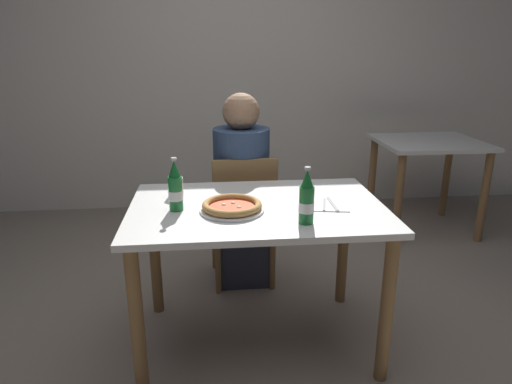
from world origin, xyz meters
TOP-DOWN VIEW (x-y plane):
  - ground_plane at (0.00, 0.00)m, footprint 8.00×8.00m
  - back_wall_tiled at (0.00, 2.20)m, footprint 7.00×0.10m
  - dining_table_main at (0.00, 0.00)m, footprint 1.20×0.80m
  - chair_behind_table at (-0.02, 0.61)m, footprint 0.42×0.42m
  - diner_seated at (-0.03, 0.66)m, footprint 0.34×0.34m
  - dining_table_background at (1.52, 1.38)m, footprint 0.80×0.70m
  - pizza_margherita_near at (-0.12, -0.06)m, footprint 0.30×0.30m
  - beer_bottle_left at (0.18, -0.24)m, footprint 0.07×0.07m
  - beer_bottle_center at (-0.38, -0.03)m, footprint 0.07×0.07m
  - napkin_with_cutlery at (0.34, -0.04)m, footprint 0.21×0.21m
  - paper_cup at (-0.39, 0.18)m, footprint 0.07×0.07m

SIDE VIEW (x-z plane):
  - ground_plane at x=0.00m, z-range 0.00..0.00m
  - chair_behind_table at x=-0.02m, z-range 0.06..0.91m
  - diner_seated at x=-0.03m, z-range -0.02..1.19m
  - dining_table_background at x=1.52m, z-range 0.22..0.97m
  - dining_table_main at x=0.00m, z-range 0.26..1.01m
  - napkin_with_cutlery at x=0.34m, z-range 0.75..0.76m
  - pizza_margherita_near at x=-0.12m, z-range 0.75..0.79m
  - paper_cup at x=-0.39m, z-range 0.75..0.84m
  - beer_bottle_left at x=0.18m, z-range 0.73..0.98m
  - beer_bottle_center at x=-0.38m, z-range 0.73..0.98m
  - back_wall_tiled at x=0.00m, z-range 0.00..2.60m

